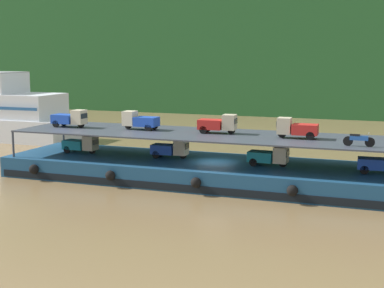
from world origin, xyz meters
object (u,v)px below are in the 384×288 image
cargo_barge (215,172)px  mini_truck_upper_fore (218,124)px  mini_truck_lower_fore (380,163)px  mini_truck_lower_aft (171,149)px  motorcycle_upper_port (359,139)px  mini_truck_upper_mid (140,121)px  mini_truck_upper_bow (297,128)px  mini_truck_upper_stern (70,118)px  mini_truck_lower_stern (81,144)px  mini_truck_lower_mid (269,156)px

cargo_barge → mini_truck_upper_fore: 3.49m
mini_truck_lower_fore → mini_truck_lower_aft: bearing=178.1°
motorcycle_upper_port → mini_truck_lower_fore: bearing=56.3°
mini_truck_upper_mid → mini_truck_upper_bow: bearing=-2.2°
mini_truck_upper_stern → motorcycle_upper_port: 21.92m
mini_truck_lower_stern → mini_truck_lower_aft: bearing=3.5°
mini_truck_lower_aft → motorcycle_upper_port: size_ratio=1.46×
mini_truck_upper_mid → mini_truck_upper_fore: size_ratio=0.99×
cargo_barge → mini_truck_upper_stern: mini_truck_upper_stern is taller
mini_truck_lower_stern → mini_truck_upper_fore: size_ratio=0.99×
cargo_barge → mini_truck_lower_mid: size_ratio=11.29×
cargo_barge → mini_truck_upper_bow: (5.77, 0.04, 3.44)m
cargo_barge → mini_truck_lower_aft: bearing=173.7°
mini_truck_lower_mid → mini_truck_upper_fore: (-3.91, 0.68, 2.00)m
mini_truck_lower_stern → mini_truck_lower_mid: 14.94m
mini_truck_upper_fore → mini_truck_upper_bow: size_ratio=1.00×
mini_truck_lower_mid → mini_truck_upper_mid: (-10.09, 0.60, 2.00)m
mini_truck_lower_fore → mini_truck_upper_stern: (-23.13, -0.00, 2.00)m
mini_truck_lower_stern → motorcycle_upper_port: size_ratio=1.45×
mini_truck_upper_stern → cargo_barge: bearing=0.5°
mini_truck_lower_stern → mini_truck_lower_fore: same height
mini_truck_lower_stern → mini_truck_upper_mid: size_ratio=1.00×
mini_truck_lower_aft → mini_truck_upper_fore: 4.16m
mini_truck_upper_bow → motorcycle_upper_port: (4.16, -2.08, -0.26)m
cargo_barge → mini_truck_lower_stern: (-10.99, -0.05, 1.44)m
mini_truck_lower_mid → mini_truck_lower_fore: bearing=0.1°
mini_truck_upper_stern → mini_truck_upper_bow: same height
mini_truck_upper_bow → mini_truck_lower_fore: bearing=-1.4°
cargo_barge → mini_truck_lower_aft: size_ratio=11.35×
mini_truck_lower_fore → mini_truck_upper_fore: (-11.20, 0.66, 2.00)m
mini_truck_lower_mid → mini_truck_upper_bow: (1.82, 0.15, 2.00)m
mini_truck_lower_stern → motorcycle_upper_port: bearing=-5.4°
cargo_barge → mini_truck_upper_bow: size_ratio=11.32×
mini_truck_lower_mid → motorcycle_upper_port: 6.53m
cargo_barge → mini_truck_lower_mid: mini_truck_lower_mid is taller
mini_truck_lower_fore → motorcycle_upper_port: 2.92m
mini_truck_upper_stern → mini_truck_upper_fore: same height
mini_truck_lower_aft → motorcycle_upper_port: bearing=-10.2°
mini_truck_lower_aft → mini_truck_upper_stern: 8.54m
cargo_barge → mini_truck_upper_stern: (-11.90, -0.09, 3.44)m
cargo_barge → mini_truck_lower_mid: bearing=-1.6°
mini_truck_upper_stern → mini_truck_upper_mid: 5.78m
mini_truck_lower_mid → mini_truck_lower_stern: bearing=179.8°
cargo_barge → mini_truck_lower_mid: 4.20m
mini_truck_lower_stern → mini_truck_lower_mid: size_ratio=0.99×
mini_truck_upper_stern → mini_truck_upper_fore: size_ratio=0.99×
mini_truck_upper_stern → motorcycle_upper_port: size_ratio=1.46×
cargo_barge → mini_truck_upper_mid: size_ratio=11.40×
mini_truck_lower_aft → mini_truck_upper_mid: bearing=178.0°
motorcycle_upper_port → mini_truck_upper_stern: bearing=174.9°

